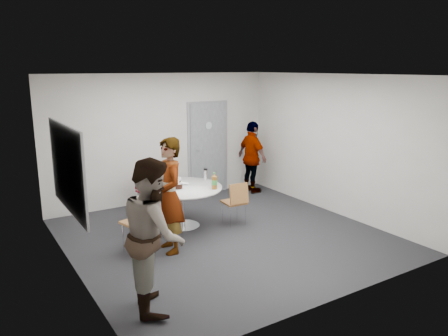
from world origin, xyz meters
TOP-DOWN VIEW (x-y plane):
  - floor at (0.00, 0.00)m, footprint 5.00×5.00m
  - ceiling at (0.00, 0.00)m, footprint 5.00×5.00m
  - wall_back at (0.00, 2.50)m, footprint 5.00×0.00m
  - wall_left at (-2.50, 0.00)m, footprint 0.00×5.00m
  - wall_right at (2.50, 0.00)m, footprint 0.00×5.00m
  - wall_front at (0.00, -2.50)m, footprint 5.00×0.00m
  - door at (1.10, 2.48)m, footprint 1.02×0.17m
  - whiteboard at (-2.46, 0.20)m, footprint 0.04×1.90m
  - table at (-0.39, 0.79)m, footprint 1.43×1.43m
  - chair_near_left at (-1.45, 0.06)m, footprint 0.56×0.59m
  - chair_near_right at (0.45, 0.35)m, footprint 0.41×0.44m
  - chair_far at (-0.61, 1.97)m, footprint 0.44×0.47m
  - person_main at (-1.05, -0.06)m, footprint 0.50×0.70m
  - person_left at (-1.89, -1.43)m, footprint 0.91×1.04m
  - person_right at (1.95, 1.95)m, footprint 0.41×0.97m

SIDE VIEW (x-z plane):
  - floor at x=0.00m, z-range 0.00..0.00m
  - chair_near_right at x=0.45m, z-range 0.08..0.89m
  - chair_far at x=-0.61m, z-range 0.09..0.91m
  - chair_near_left at x=-1.45m, z-range 0.11..1.06m
  - table at x=-0.39m, z-range 0.12..1.16m
  - person_right at x=1.95m, z-range 0.00..1.64m
  - person_main at x=-1.05m, z-range 0.00..1.80m
  - person_left at x=-1.89m, z-range 0.00..1.83m
  - door at x=1.10m, z-range -0.03..2.09m
  - wall_back at x=0.00m, z-range -1.15..3.85m
  - wall_left at x=-2.50m, z-range -1.15..3.85m
  - wall_right at x=2.50m, z-range -1.15..3.85m
  - wall_front at x=0.00m, z-range -1.15..3.85m
  - whiteboard at x=-2.46m, z-range 0.82..2.08m
  - ceiling at x=0.00m, z-range 2.70..2.70m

